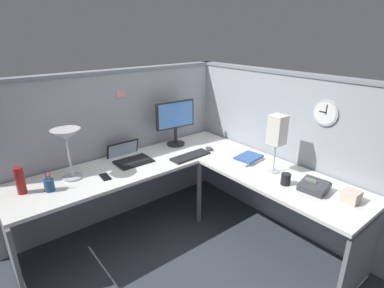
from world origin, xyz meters
TOP-DOWN VIEW (x-y plane):
  - ground_plane at (0.00, 0.00)m, footprint 6.80×6.80m
  - cubicle_wall_back at (-0.36, 0.87)m, footprint 2.57×0.12m
  - cubicle_wall_right at (0.87, -0.27)m, footprint 0.12×2.37m
  - desk at (-0.15, -0.05)m, footprint 2.35×2.15m
  - monitor at (0.22, 0.64)m, footprint 0.46×0.20m
  - laptop at (-0.39, 0.61)m, footprint 0.34×0.38m
  - keyboard at (0.13, 0.26)m, footprint 0.44×0.16m
  - computer_mouse at (0.40, 0.28)m, footprint 0.06×0.10m
  - desk_lamp_dome at (-0.96, 0.55)m, footprint 0.24×0.24m
  - pen_cup at (-1.18, 0.43)m, footprint 0.08×0.08m
  - cell_phone at (-0.74, 0.38)m, footprint 0.08×0.15m
  - thermos_flask at (-1.36, 0.53)m, footprint 0.07×0.07m
  - office_phone at (0.47, -0.90)m, footprint 0.21×0.23m
  - book_stack at (0.52, -0.16)m, footprint 0.30×0.23m
  - desk_lamp_paper at (0.50, -0.47)m, footprint 0.13×0.13m
  - coffee_mug at (0.38, -0.69)m, footprint 0.08×0.08m
  - tissue_box at (0.53, -1.15)m, footprint 0.12×0.12m
  - wall_clock at (0.82, -0.72)m, footprint 0.04×0.22m
  - pinned_note_leftmost at (-0.31, 0.82)m, footprint 0.10×0.00m

SIDE VIEW (x-z plane):
  - ground_plane at x=0.00m, z-range 0.00..0.00m
  - desk at x=-0.15m, z-range 0.27..1.00m
  - cell_phone at x=-0.74m, z-range 0.73..0.74m
  - keyboard at x=0.13m, z-range 0.73..0.75m
  - computer_mouse at x=0.40m, z-range 0.73..0.76m
  - book_stack at x=0.52m, z-range 0.73..0.77m
  - laptop at x=-0.39m, z-range 0.65..0.86m
  - office_phone at x=0.47m, z-range 0.71..0.82m
  - tissue_box at x=0.53m, z-range 0.73..0.82m
  - coffee_mug at x=0.38m, z-range 0.73..0.83m
  - pen_cup at x=-1.18m, z-range 0.69..0.87m
  - cubicle_wall_back at x=-0.36m, z-range 0.00..1.58m
  - cubicle_wall_right at x=0.87m, z-range 0.00..1.58m
  - thermos_flask at x=-1.36m, z-range 0.73..0.95m
  - monitor at x=0.22m, z-range 0.77..1.27m
  - desk_lamp_dome at x=-0.96m, z-range 0.87..1.32m
  - desk_lamp_paper at x=0.50m, z-range 0.85..1.38m
  - wall_clock at x=0.82m, z-range 1.17..1.39m
  - pinned_note_leftmost at x=-0.31m, z-range 1.31..1.39m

